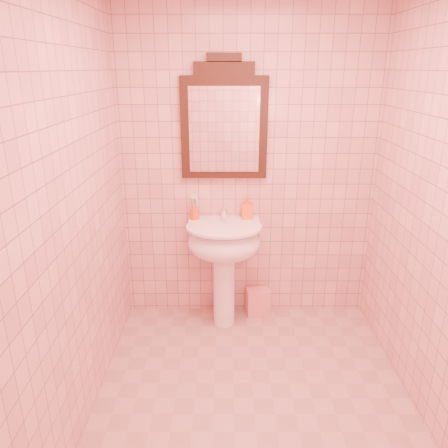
{
  "coord_description": "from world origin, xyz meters",
  "views": [
    {
      "loc": [
        -0.18,
        -2.26,
        2.0
      ],
      "look_at": [
        -0.19,
        0.55,
        0.99
      ],
      "focal_mm": 35.0,
      "sensor_mm": 36.0,
      "label": 1
    }
  ],
  "objects_px": {
    "toothbrush_cup": "(195,213)",
    "soap_dispenser": "(247,207)",
    "mirror": "(224,123)",
    "towel": "(258,302)",
    "pedestal_sink": "(224,250)"
  },
  "relations": [
    {
      "from": "pedestal_sink",
      "to": "toothbrush_cup",
      "type": "xyz_separation_m",
      "value": [
        -0.23,
        0.15,
        0.25
      ]
    },
    {
      "from": "mirror",
      "to": "towel",
      "type": "xyz_separation_m",
      "value": [
        0.29,
        -0.06,
        -1.49
      ]
    },
    {
      "from": "pedestal_sink",
      "to": "toothbrush_cup",
      "type": "distance_m",
      "value": 0.37
    },
    {
      "from": "pedestal_sink",
      "to": "toothbrush_cup",
      "type": "height_order",
      "value": "toothbrush_cup"
    },
    {
      "from": "toothbrush_cup",
      "to": "towel",
      "type": "height_order",
      "value": "toothbrush_cup"
    },
    {
      "from": "soap_dispenser",
      "to": "towel",
      "type": "bearing_deg",
      "value": -15.24
    },
    {
      "from": "toothbrush_cup",
      "to": "soap_dispenser",
      "type": "relative_size",
      "value": 0.92
    },
    {
      "from": "mirror",
      "to": "toothbrush_cup",
      "type": "relative_size",
      "value": 5.29
    },
    {
      "from": "pedestal_sink",
      "to": "towel",
      "type": "distance_m",
      "value": 0.63
    },
    {
      "from": "towel",
      "to": "toothbrush_cup",
      "type": "bearing_deg",
      "value": 179.51
    },
    {
      "from": "toothbrush_cup",
      "to": "soap_dispenser",
      "type": "height_order",
      "value": "soap_dispenser"
    },
    {
      "from": "pedestal_sink",
      "to": "mirror",
      "type": "distance_m",
      "value": 0.97
    },
    {
      "from": "soap_dispenser",
      "to": "towel",
      "type": "height_order",
      "value": "soap_dispenser"
    },
    {
      "from": "mirror",
      "to": "towel",
      "type": "distance_m",
      "value": 1.52
    },
    {
      "from": "pedestal_sink",
      "to": "towel",
      "type": "bearing_deg",
      "value": 26.57
    }
  ]
}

